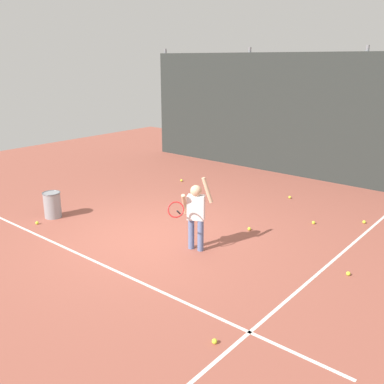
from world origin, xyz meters
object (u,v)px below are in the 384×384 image
tennis_ball_7 (364,222)px  tennis_ball_2 (181,180)px  tennis_player (195,212)px  tennis_ball_1 (215,341)px  tennis_ball_5 (290,197)px  tennis_ball_0 (249,229)px  tennis_ball_4 (37,223)px  tennis_ball_3 (314,223)px  tennis_ball_6 (348,274)px  ball_hopper (52,204)px

tennis_ball_7 → tennis_ball_2: bearing=-179.7°
tennis_player → tennis_ball_7: tennis_player is taller
tennis_ball_1 → tennis_ball_5: 6.04m
tennis_ball_0 → tennis_ball_7: same height
tennis_player → tennis_ball_5: 3.85m
tennis_ball_1 → tennis_ball_2: 7.21m
tennis_ball_5 → tennis_ball_4: bearing=-123.0°
tennis_ball_3 → tennis_ball_5: size_ratio=1.00×
tennis_ball_2 → tennis_ball_5: 3.11m
tennis_ball_2 → tennis_ball_7: 5.05m
tennis_ball_0 → tennis_ball_2: bearing=151.8°
tennis_player → tennis_ball_7: bearing=30.8°
tennis_ball_6 → tennis_ball_3: bearing=128.6°
tennis_ball_6 → tennis_ball_4: bearing=-161.3°
ball_hopper → tennis_ball_7: (5.31, 3.94, -0.26)m
tennis_ball_0 → tennis_ball_4: (-3.56, -2.55, 0.00)m
tennis_player → ball_hopper: size_ratio=2.40×
ball_hopper → tennis_ball_5: size_ratio=8.52×
ball_hopper → tennis_ball_1: 5.46m
tennis_ball_1 → ball_hopper: bearing=166.9°
tennis_player → tennis_ball_6: tennis_player is taller
tennis_ball_5 → tennis_ball_6: bearing=-49.1°
tennis_ball_3 → tennis_ball_5: bearing=133.9°
tennis_ball_1 → tennis_ball_7: same height
tennis_ball_1 → tennis_ball_3: size_ratio=1.00×
tennis_ball_6 → tennis_ball_7: same height
ball_hopper → tennis_ball_5: (3.33, 4.47, -0.26)m
tennis_player → tennis_ball_2: bearing=105.2°
tennis_player → tennis_ball_3: (1.09, 2.55, -0.69)m
ball_hopper → tennis_ball_2: size_ratio=8.52×
tennis_ball_4 → ball_hopper: bearing=104.3°
tennis_ball_2 → tennis_ball_6: (5.64, -2.42, 0.00)m
tennis_player → tennis_ball_2: (-3.16, 3.23, -0.69)m
tennis_ball_1 → tennis_ball_3: bearing=100.0°
tennis_ball_0 → tennis_ball_6: 2.30m
tennis_ball_5 → tennis_ball_6: (2.58, -2.98, 0.00)m
tennis_ball_7 → tennis_ball_1: bearing=-90.1°
ball_hopper → tennis_ball_3: size_ratio=8.52×
tennis_ball_2 → tennis_ball_5: (3.06, 0.56, 0.00)m
tennis_player → tennis_ball_4: 3.57m
ball_hopper → tennis_ball_2: bearing=86.1°
ball_hopper → tennis_ball_7: 6.62m
ball_hopper → tennis_ball_6: 6.10m
tennis_ball_4 → tennis_ball_5: bearing=57.0°
ball_hopper → tennis_ball_6: (5.91, 1.50, -0.26)m
tennis_ball_2 → tennis_ball_3: same height
ball_hopper → tennis_ball_7: bearing=36.6°
tennis_ball_1 → tennis_player: bearing=134.5°
tennis_player → tennis_ball_5: size_ratio=20.46×
ball_hopper → tennis_ball_2: 3.93m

